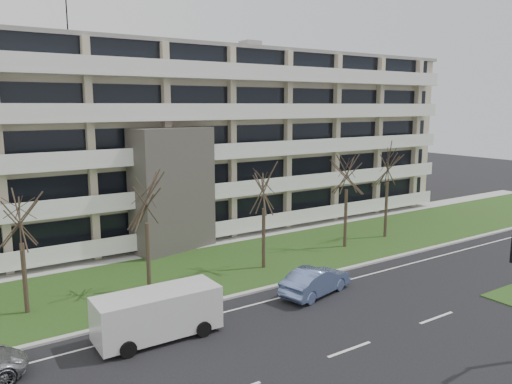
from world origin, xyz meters
TOP-DOWN VIEW (x-y plane):
  - ground at (0.00, 0.00)m, footprint 160.00×160.00m
  - grass_verge at (0.00, 13.00)m, footprint 90.00×10.00m
  - curb at (0.00, 8.00)m, footprint 90.00×0.35m
  - sidewalk at (0.00, 18.50)m, footprint 90.00×2.00m
  - lane_edge_line at (0.00, 6.50)m, footprint 90.00×0.12m
  - apartment_building at (-0.01, 25.32)m, footprint 60.50×15.10m
  - blue_sedan at (2.98, 5.84)m, footprint 5.01×2.74m
  - white_van at (-6.47, 5.73)m, footprint 5.73×2.41m
  - tree_2 at (-11.14, 11.99)m, footprint 3.35×3.35m
  - tree_3 at (-4.65, 11.66)m, footprint 3.56×3.56m
  - tree_4 at (3.10, 11.25)m, footprint 3.59×3.59m
  - tree_5 at (11.00, 11.93)m, footprint 3.93×3.93m
  - tree_6 at (15.71, 12.23)m, footprint 4.02×4.02m

SIDE VIEW (x-z plane):
  - ground at x=0.00m, z-range 0.00..0.00m
  - lane_edge_line at x=0.00m, z-range 0.00..0.01m
  - grass_verge at x=0.00m, z-range 0.00..0.06m
  - sidewalk at x=0.00m, z-range 0.00..0.08m
  - curb at x=0.00m, z-range 0.00..0.12m
  - blue_sedan at x=2.98m, z-range 0.00..1.57m
  - white_van at x=-6.47m, z-range 0.22..2.43m
  - tree_2 at x=-11.14m, z-range 1.85..8.54m
  - tree_3 at x=-4.65m, z-range 1.98..9.10m
  - tree_4 at x=3.10m, z-range 1.99..9.16m
  - tree_5 at x=11.00m, z-range 2.18..10.05m
  - tree_6 at x=15.71m, z-range 2.23..10.28m
  - apartment_building at x=-0.01m, z-range -1.76..16.99m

